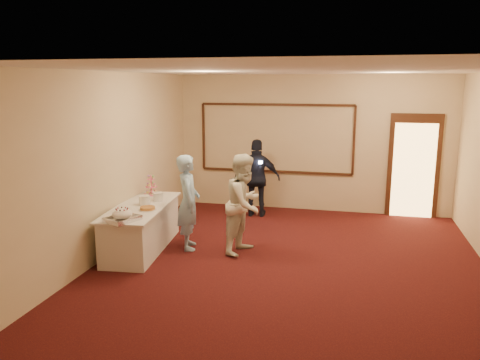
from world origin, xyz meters
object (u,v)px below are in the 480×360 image
object	(u,v)px
buffet_table	(142,227)
pavlova_tray	(122,216)
cupcake_stand	(151,187)
woman	(245,204)
plate_stack_b	(158,197)
man	(188,202)
guest	(257,178)
tart	(148,209)
plate_stack_a	(144,200)

from	to	relation	value
buffet_table	pavlova_tray	size ratio (longest dim) A/B	3.77
cupcake_stand	woman	world-z (taller)	woman
plate_stack_b	man	bearing A→B (deg)	-13.12
woman	guest	xyz separation A→B (m)	(-0.23, 2.20, -0.01)
buffet_table	tart	world-z (taller)	tart
plate_stack_a	man	distance (m)	0.76
tart	woman	bearing A→B (deg)	18.83
tart	buffet_table	bearing A→B (deg)	135.04
tart	plate_stack_b	bearing A→B (deg)	97.15
tart	man	distance (m)	0.72
buffet_table	man	bearing A→B (deg)	17.90
cupcake_stand	tart	size ratio (longest dim) A/B	1.41
plate_stack_b	guest	xyz separation A→B (m)	(1.37, 2.10, -0.02)
cupcake_stand	plate_stack_a	size ratio (longest dim) A/B	2.08
cupcake_stand	plate_stack_a	distance (m)	0.75
guest	buffet_table	bearing A→B (deg)	54.52
man	pavlova_tray	bearing A→B (deg)	130.41
cupcake_stand	plate_stack_b	size ratio (longest dim) A/B	2.20
man	guest	distance (m)	2.36
plate_stack_b	tart	xyz separation A→B (m)	(0.08, -0.62, -0.05)
buffet_table	plate_stack_a	size ratio (longest dim) A/B	11.47
cupcake_stand	man	world-z (taller)	man
tart	plate_stack_a	bearing A→B (deg)	122.28
cupcake_stand	guest	xyz separation A→B (m)	(1.68, 1.69, -0.08)
buffet_table	man	size ratio (longest dim) A/B	1.36
cupcake_stand	guest	size ratio (longest dim) A/B	0.24
woman	plate_stack_b	bearing A→B (deg)	101.60
buffet_table	plate_stack_a	xyz separation A→B (m)	(0.03, 0.09, 0.46)
plate_stack_a	plate_stack_b	world-z (taller)	plate_stack_a
pavlova_tray	plate_stack_a	bearing A→B (deg)	95.24
plate_stack_b	tart	world-z (taller)	plate_stack_b
pavlova_tray	plate_stack_b	world-z (taller)	pavlova_tray
pavlova_tray	guest	bearing A→B (deg)	67.55
man	woman	distance (m)	0.98
man	plate_stack_b	bearing A→B (deg)	56.99
pavlova_tray	woman	bearing A→B (deg)	35.98
cupcake_stand	man	distance (m)	1.09
plate_stack_a	man	bearing A→B (deg)	12.44
plate_stack_a	guest	world-z (taller)	guest
man	guest	world-z (taller)	guest
pavlova_tray	man	world-z (taller)	man
guest	tart	bearing A→B (deg)	60.46
pavlova_tray	woman	world-z (taller)	woman
plate_stack_b	woman	bearing A→B (deg)	-3.61
pavlova_tray	cupcake_stand	bearing A→B (deg)	99.44
woman	plate_stack_a	bearing A→B (deg)	112.06
pavlova_tray	plate_stack_a	world-z (taller)	pavlova_tray
buffet_table	man	distance (m)	0.91
cupcake_stand	woman	distance (m)	1.97
plate_stack_b	cupcake_stand	bearing A→B (deg)	127.04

